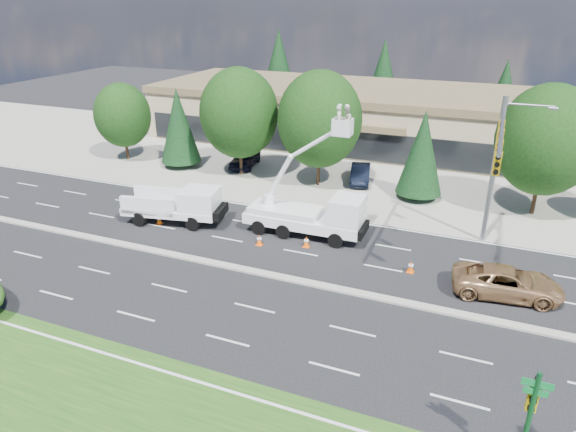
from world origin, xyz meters
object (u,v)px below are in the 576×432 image
at_px(street_sign_pole, 530,411).
at_px(minivan, 507,282).
at_px(bucket_truck, 314,210).
at_px(signal_mast, 497,157).
at_px(utility_pickup, 179,208).

relative_size(street_sign_pole, minivan, 0.73).
relative_size(bucket_truck, minivan, 1.57).
bearing_deg(street_sign_pole, bucket_truck, 130.47).
xyz_separation_m(street_sign_pole, bucket_truck, (-12.06, 14.13, -0.62)).
distance_m(signal_mast, minivan, 6.94).
bearing_deg(minivan, street_sign_pole, 175.79).
bearing_deg(minivan, bucket_truck, 68.71).
relative_size(signal_mast, minivan, 1.86).
height_order(utility_pickup, bucket_truck, bucket_truck).
bearing_deg(signal_mast, street_sign_pole, -82.73).
bearing_deg(signal_mast, utility_pickup, -171.87).
xyz_separation_m(utility_pickup, minivan, (20.69, -1.49, -0.26)).
distance_m(signal_mast, bucket_truck, 11.01).
bearing_deg(minivan, utility_pickup, 78.86).
xyz_separation_m(street_sign_pole, utility_pickup, (-21.23, 12.70, -1.43)).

